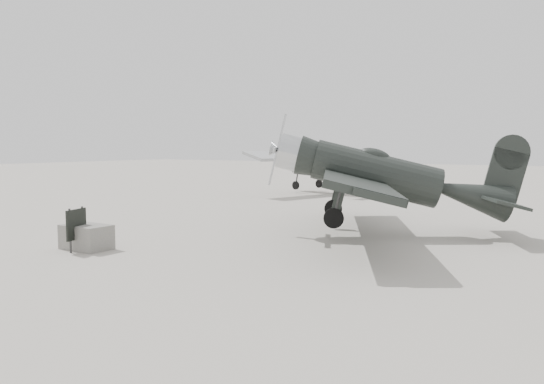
{
  "coord_description": "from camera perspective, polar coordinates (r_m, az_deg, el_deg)",
  "views": [
    {
      "loc": [
        9.88,
        -12.53,
        3.19
      ],
      "look_at": [
        -0.54,
        3.76,
        1.5
      ],
      "focal_mm": 35.0,
      "sensor_mm": 36.0,
      "label": 1
    }
  ],
  "objects": [
    {
      "name": "ground",
      "position": [
        16.28,
        -5.56,
        -6.33
      ],
      "size": [
        160.0,
        160.0,
        0.0
      ],
      "primitive_type": "plane",
      "color": "#A39C90",
      "rests_on": "ground"
    },
    {
      "name": "lowwing_monoplane",
      "position": [
        19.17,
        12.29,
        1.58
      ],
      "size": [
        9.41,
        11.79,
        3.94
      ],
      "rotation": [
        0.0,
        0.24,
        0.46
      ],
      "color": "black",
      "rests_on": "ground"
    },
    {
      "name": "highwing_monoplane",
      "position": [
        35.69,
        5.52,
        3.09
      ],
      "size": [
        8.16,
        11.35,
        3.23
      ],
      "rotation": [
        0.0,
        0.23,
        -0.3
      ],
      "color": "#9A9D9F",
      "rests_on": "ground"
    },
    {
      "name": "equipment_block",
      "position": [
        17.39,
        -19.33,
        -4.59
      ],
      "size": [
        1.52,
        0.95,
        0.76
      ],
      "primitive_type": "cube",
      "rotation": [
        0.0,
        0.0,
        -0.0
      ],
      "color": "slate",
      "rests_on": "ground"
    },
    {
      "name": "sign_board",
      "position": [
        17.13,
        -20.3,
        -3.35
      ],
      "size": [
        0.33,
        0.9,
        1.33
      ],
      "rotation": [
        0.0,
        0.0,
        0.3
      ],
      "color": "#333333",
      "rests_on": "ground"
    }
  ]
}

